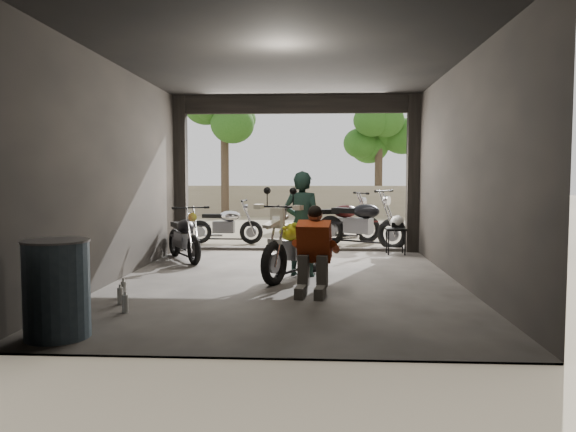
# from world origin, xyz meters

# --- Properties ---
(ground) EXTENTS (80.00, 80.00, 0.00)m
(ground) POSITION_xyz_m (0.00, 0.00, 0.00)
(ground) COLOR #7A6D56
(ground) RESTS_ON ground
(garage) EXTENTS (7.00, 7.13, 3.20)m
(garage) POSITION_xyz_m (0.00, 0.55, 1.28)
(garage) COLOR #2D2B28
(garage) RESTS_ON ground
(boundary_wall) EXTENTS (18.00, 0.30, 1.20)m
(boundary_wall) POSITION_xyz_m (0.00, 14.00, 0.60)
(boundary_wall) COLOR gray
(boundary_wall) RESTS_ON ground
(tree_left) EXTENTS (2.20, 2.20, 5.60)m
(tree_left) POSITION_xyz_m (-3.00, 12.50, 3.99)
(tree_left) COLOR #382B1E
(tree_left) RESTS_ON ground
(tree_right) EXTENTS (2.20, 2.20, 5.00)m
(tree_right) POSITION_xyz_m (2.80, 14.00, 3.56)
(tree_right) COLOR #382B1E
(tree_right) RESTS_ON ground
(main_bike) EXTENTS (1.38, 1.88, 1.16)m
(main_bike) POSITION_xyz_m (0.13, 0.31, 0.58)
(main_bike) COLOR beige
(main_bike) RESTS_ON ground
(left_bike) EXTENTS (1.31, 1.63, 1.03)m
(left_bike) POSITION_xyz_m (-2.00, 2.00, 0.51)
(left_bike) COLOR black
(left_bike) RESTS_ON ground
(outside_bike_a) EXTENTS (1.53, 0.67, 1.02)m
(outside_bike_a) POSITION_xyz_m (-1.68, 4.69, 0.51)
(outside_bike_a) COLOR black
(outside_bike_a) RESTS_ON ground
(outside_bike_b) EXTENTS (1.91, 1.31, 1.19)m
(outside_bike_b) POSITION_xyz_m (0.97, 4.79, 0.60)
(outside_bike_b) COLOR #3B0E0E
(outside_bike_b) RESTS_ON ground
(outside_bike_c) EXTENTS (2.01, 1.65, 1.28)m
(outside_bike_c) POSITION_xyz_m (1.39, 4.11, 0.64)
(outside_bike_c) COLOR black
(outside_bike_c) RESTS_ON ground
(rider) EXTENTS (0.68, 0.54, 1.64)m
(rider) POSITION_xyz_m (0.22, 0.47, 0.82)
(rider) COLOR black
(rider) RESTS_ON ground
(mechanic) EXTENTS (0.68, 0.85, 1.13)m
(mechanic) POSITION_xyz_m (0.41, -0.91, 0.57)
(mechanic) COLOR #A23915
(mechanic) RESTS_ON ground
(stool) EXTENTS (0.38, 0.38, 0.53)m
(stool) POSITION_xyz_m (2.00, 3.00, 0.46)
(stool) COLOR black
(stool) RESTS_ON ground
(helmet) EXTENTS (0.30, 0.31, 0.25)m
(helmet) POSITION_xyz_m (2.03, 3.06, 0.66)
(helmet) COLOR silver
(helmet) RESTS_ON stool
(oil_drum) EXTENTS (0.77, 0.77, 0.94)m
(oil_drum) POSITION_xyz_m (-2.00, -3.00, 0.47)
(oil_drum) COLOR #384D5E
(oil_drum) RESTS_ON ground
(sign_post) EXTENTS (0.78, 0.08, 2.33)m
(sign_post) POSITION_xyz_m (3.00, 3.06, 1.57)
(sign_post) COLOR black
(sign_post) RESTS_ON ground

